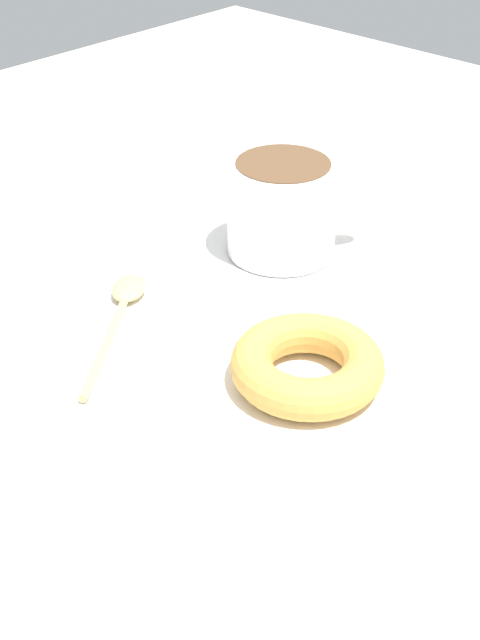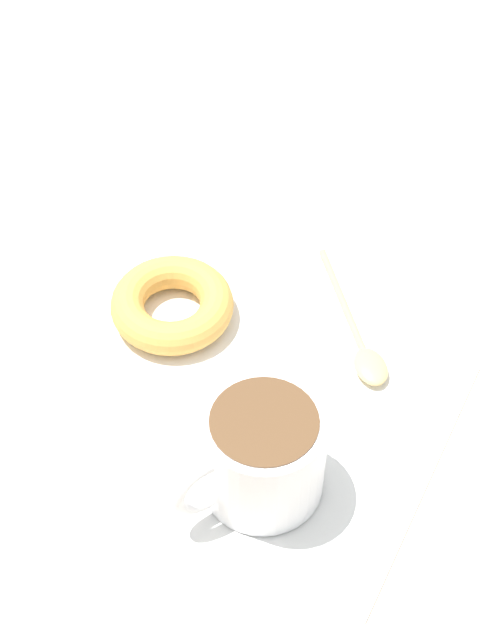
% 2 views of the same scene
% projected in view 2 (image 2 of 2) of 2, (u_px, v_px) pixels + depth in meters
% --- Properties ---
extents(ground_plane, '(1.20, 1.20, 0.02)m').
position_uv_depth(ground_plane, '(226.00, 376.00, 0.81)').
color(ground_plane, beige).
extents(napkin, '(0.37, 0.37, 0.00)m').
position_uv_depth(napkin, '(240.00, 338.00, 0.82)').
color(napkin, white).
rests_on(napkin, ground_plane).
extents(coffee_cup, '(0.08, 0.10, 0.07)m').
position_uv_depth(coffee_cup, '(261.00, 453.00, 0.70)').
color(coffee_cup, white).
rests_on(coffee_cup, napkin).
extents(donut, '(0.10, 0.10, 0.03)m').
position_uv_depth(donut, '(172.00, 305.00, 0.82)').
color(donut, gold).
rests_on(donut, napkin).
extents(spoon, '(0.10, 0.12, 0.01)m').
position_uv_depth(spoon, '(362.00, 346.00, 0.81)').
color(spoon, '#D8B772').
rests_on(spoon, napkin).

